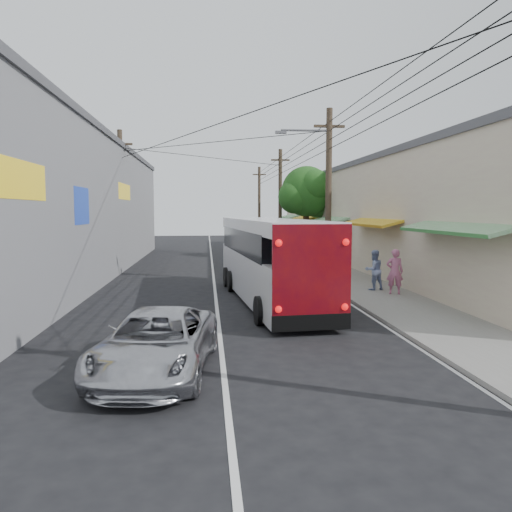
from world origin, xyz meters
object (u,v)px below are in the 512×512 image
(coach_bus, at_px, (269,259))
(parked_suv, at_px, (301,261))
(parked_car_far, at_px, (263,247))
(parked_car_mid, at_px, (272,254))
(jeepney, at_px, (156,343))
(pedestrian_far, at_px, (374,270))
(pedestrian_near, at_px, (395,272))

(coach_bus, height_order, parked_suv, coach_bus)
(coach_bus, height_order, parked_car_far, coach_bus)
(parked_car_mid, height_order, parked_car_far, parked_car_far)
(jeepney, bearing_deg, parked_suv, 75.55)
(coach_bus, height_order, jeepney, coach_bus)
(parked_suv, height_order, parked_car_mid, parked_suv)
(parked_car_mid, distance_m, parked_car_far, 4.92)
(parked_car_far, xyz_separation_m, pedestrian_far, (2.79, -16.35, 0.23))
(parked_car_mid, relative_size, pedestrian_far, 2.29)
(parked_suv, relative_size, parked_car_mid, 1.42)
(pedestrian_near, height_order, pedestrian_far, pedestrian_near)
(parked_suv, height_order, pedestrian_near, pedestrian_near)
(parked_car_far, relative_size, pedestrian_far, 2.62)
(parked_suv, distance_m, parked_car_mid, 5.79)
(parked_car_far, distance_m, pedestrian_near, 17.75)
(pedestrian_near, xyz_separation_m, pedestrian_far, (-0.47, 1.09, -0.06))
(parked_suv, relative_size, pedestrian_far, 3.26)
(parked_car_mid, bearing_deg, coach_bus, -92.08)
(coach_bus, relative_size, pedestrian_far, 6.52)
(parked_suv, xyz_separation_m, pedestrian_near, (2.46, -6.79, 0.23))
(jeepney, bearing_deg, pedestrian_far, 57.26)
(parked_car_far, relative_size, pedestrian_near, 2.44)
(coach_bus, distance_m, pedestrian_far, 4.89)
(jeepney, bearing_deg, parked_car_mid, 83.05)
(pedestrian_far, bearing_deg, coach_bus, 5.24)
(parked_car_far, distance_m, pedestrian_far, 16.59)
(jeepney, height_order, parked_car_far, parked_car_far)
(pedestrian_near, bearing_deg, parked_car_far, -62.82)
(coach_bus, relative_size, parked_suv, 2.00)
(parked_car_mid, bearing_deg, parked_suv, -76.27)
(pedestrian_far, bearing_deg, parked_car_far, -93.82)
(jeepney, bearing_deg, coach_bus, 74.08)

